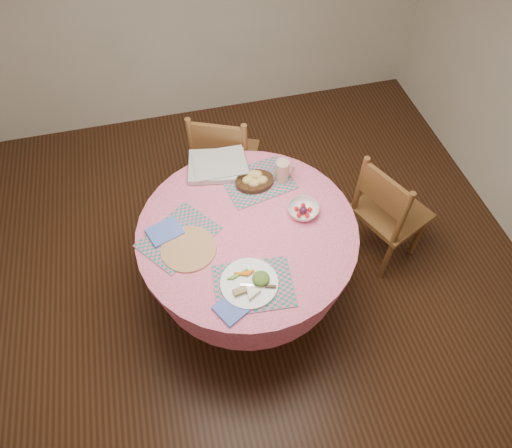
% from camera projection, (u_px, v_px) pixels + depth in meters
% --- Properties ---
extents(ground, '(4.00, 4.00, 0.00)m').
position_uv_depth(ground, '(249.00, 293.00, 3.13)').
color(ground, '#331C0F').
rests_on(ground, ground).
extents(room_envelope, '(4.01, 4.01, 2.71)m').
position_uv_depth(room_envelope, '(243.00, 82.00, 1.76)').
color(room_envelope, silver).
rests_on(room_envelope, ground).
extents(dining_table, '(1.24, 1.24, 0.75)m').
position_uv_depth(dining_table, '(248.00, 248.00, 2.69)').
color(dining_table, pink).
rests_on(dining_table, ground).
extents(chair_right, '(0.54, 0.55, 0.90)m').
position_uv_depth(chair_right, '(387.00, 212.00, 2.96)').
color(chair_right, brown).
rests_on(chair_right, ground).
extents(chair_back, '(0.56, 0.55, 0.93)m').
position_uv_depth(chair_back, '(224.00, 159.00, 3.23)').
color(chair_back, brown).
rests_on(chair_back, ground).
extents(placemat_front, '(0.42, 0.33, 0.01)m').
position_uv_depth(placemat_front, '(254.00, 286.00, 2.31)').
color(placemat_front, '#167F64').
rests_on(placemat_front, dining_table).
extents(placemat_left, '(0.50, 0.48, 0.01)m').
position_uv_depth(placemat_left, '(179.00, 237.00, 2.50)').
color(placemat_left, '#167F64').
rests_on(placemat_left, dining_table).
extents(placemat_back, '(0.45, 0.37, 0.01)m').
position_uv_depth(placemat_back, '(258.00, 182.00, 2.74)').
color(placemat_back, '#167F64').
rests_on(placemat_back, dining_table).
extents(wicker_trivet, '(0.30, 0.30, 0.01)m').
position_uv_depth(wicker_trivet, '(189.00, 249.00, 2.45)').
color(wicker_trivet, '#A57047').
rests_on(wicker_trivet, dining_table).
extents(napkin_near, '(0.23, 0.21, 0.01)m').
position_uv_depth(napkin_near, '(234.00, 306.00, 2.24)').
color(napkin_near, '#4F6ACB').
rests_on(napkin_near, dining_table).
extents(napkin_far, '(0.22, 0.19, 0.01)m').
position_uv_depth(napkin_far, '(165.00, 232.00, 2.50)').
color(napkin_far, '#4F6ACB').
rests_on(napkin_far, placemat_left).
extents(dinner_plate, '(0.30, 0.30, 0.05)m').
position_uv_depth(dinner_plate, '(251.00, 283.00, 2.30)').
color(dinner_plate, white).
rests_on(dinner_plate, placemat_front).
extents(bread_bowl, '(0.23, 0.23, 0.08)m').
position_uv_depth(bread_bowl, '(255.00, 180.00, 2.70)').
color(bread_bowl, black).
rests_on(bread_bowl, placemat_back).
extents(latte_mug, '(0.12, 0.08, 0.14)m').
position_uv_depth(latte_mug, '(283.00, 171.00, 2.69)').
color(latte_mug, '#CEAA8D').
rests_on(latte_mug, placemat_back).
extents(fruit_bowl, '(0.21, 0.21, 0.06)m').
position_uv_depth(fruit_bowl, '(303.00, 210.00, 2.58)').
color(fruit_bowl, white).
rests_on(fruit_bowl, dining_table).
extents(newspaper_stack, '(0.38, 0.33, 0.04)m').
position_uv_depth(newspaper_stack, '(217.00, 165.00, 2.79)').
color(newspaper_stack, silver).
rests_on(newspaper_stack, dining_table).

